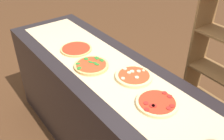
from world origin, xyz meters
TOP-DOWN VIEW (x-y plane):
  - counter at (0.00, 0.00)m, footprint 2.46×0.70m
  - parchment_paper at (0.00, 0.00)m, footprint 2.26×0.47m
  - pizza_plain_0 at (-0.46, -0.04)m, footprint 0.27×0.27m
  - pizza_spinach_1 at (-0.15, -0.08)m, footprint 0.27×0.27m
  - pizza_mushroom_2 at (0.15, 0.08)m, footprint 0.27×0.27m
  - pizza_pepperoni_3 at (0.46, 0.01)m, footprint 0.26×0.26m

SIDE VIEW (x-z plane):
  - counter at x=0.00m, z-range 0.00..0.94m
  - parchment_paper at x=0.00m, z-range 0.94..0.94m
  - pizza_plain_0 at x=-0.46m, z-range 0.94..0.96m
  - pizza_pepperoni_3 at x=0.46m, z-range 0.94..0.96m
  - pizza_mushroom_2 at x=0.15m, z-range 0.94..0.97m
  - pizza_spinach_1 at x=-0.15m, z-range 0.94..0.97m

